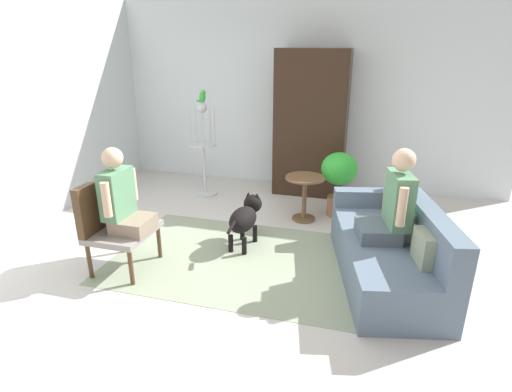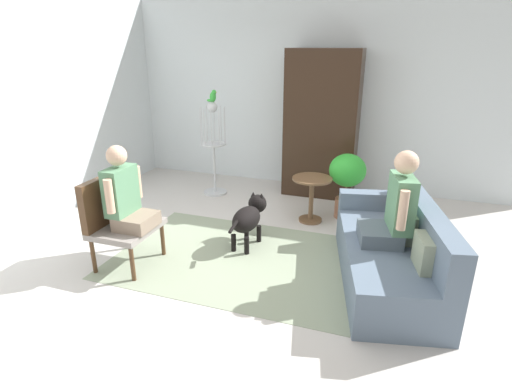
% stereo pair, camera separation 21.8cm
% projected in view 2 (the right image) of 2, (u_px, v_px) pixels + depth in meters
% --- Properties ---
extents(ground_plane, '(6.96, 6.96, 0.00)m').
position_uv_depth(ground_plane, '(252.00, 260.00, 4.41)').
color(ground_plane, beige).
extents(back_wall, '(6.40, 0.12, 2.90)m').
position_uv_depth(back_wall, '(312.00, 95.00, 6.35)').
color(back_wall, silver).
rests_on(back_wall, ground).
extents(left_wall, '(0.12, 6.01, 2.90)m').
position_uv_depth(left_wall, '(37.00, 107.00, 5.08)').
color(left_wall, silver).
rests_on(left_wall, ground).
extents(area_rug, '(2.62, 1.81, 0.01)m').
position_uv_depth(area_rug, '(239.00, 258.00, 4.44)').
color(area_rug, gray).
rests_on(area_rug, ground).
extents(couch, '(1.18, 1.98, 0.81)m').
position_uv_depth(couch, '(392.00, 253.00, 3.93)').
color(couch, slate).
rests_on(couch, ground).
extents(armchair, '(0.56, 0.66, 0.94)m').
position_uv_depth(armchair, '(116.00, 215.00, 4.19)').
color(armchair, '#4C331E').
rests_on(armchair, ground).
extents(person_on_couch, '(0.52, 0.56, 0.88)m').
position_uv_depth(person_on_couch, '(395.00, 207.00, 3.74)').
color(person_on_couch, '#4D5A66').
extents(person_on_armchair, '(0.42, 0.53, 0.84)m').
position_uv_depth(person_on_armchair, '(125.00, 195.00, 4.06)').
color(person_on_armchair, gray).
extents(round_end_table, '(0.51, 0.51, 0.59)m').
position_uv_depth(round_end_table, '(312.00, 193.00, 5.24)').
color(round_end_table, brown).
rests_on(round_end_table, ground).
extents(dog, '(0.31, 0.82, 0.56)m').
position_uv_depth(dog, '(249.00, 217.00, 4.64)').
color(dog, black).
rests_on(dog, ground).
extents(bird_cage_stand, '(0.38, 0.38, 1.40)m').
position_uv_depth(bird_cage_stand, '(214.00, 150.00, 6.15)').
color(bird_cage_stand, silver).
rests_on(bird_cage_stand, ground).
extents(parrot, '(0.17, 0.10, 0.17)m').
position_uv_depth(parrot, '(213.00, 96.00, 5.86)').
color(parrot, green).
rests_on(parrot, bird_cage_stand).
extents(potted_plant, '(0.47, 0.47, 0.87)m').
position_uv_depth(potted_plant, '(347.00, 177.00, 5.30)').
color(potted_plant, '#996047').
rests_on(potted_plant, ground).
extents(armoire_cabinet, '(1.05, 0.56, 2.14)m').
position_uv_depth(armoire_cabinet, '(322.00, 125.00, 6.04)').
color(armoire_cabinet, black).
rests_on(armoire_cabinet, ground).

